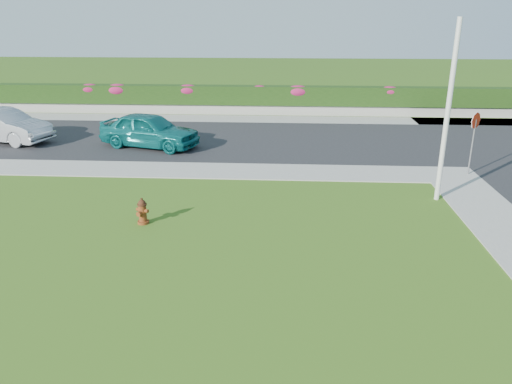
# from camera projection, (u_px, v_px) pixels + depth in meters

# --- Properties ---
(ground) EXTENTS (120.00, 120.00, 0.00)m
(ground) POSITION_uv_depth(u_px,v_px,m) (251.00, 296.00, 10.89)
(ground) COLOR black
(ground) RESTS_ON ground
(street_far) EXTENTS (26.00, 8.00, 0.04)m
(street_far) POSITION_uv_depth(u_px,v_px,m) (168.00, 139.00, 24.30)
(street_far) COLOR black
(street_far) RESTS_ON ground
(sidewalk_far) EXTENTS (24.00, 2.00, 0.04)m
(sidewalk_far) POSITION_uv_depth(u_px,v_px,m) (115.00, 169.00, 19.66)
(sidewalk_far) COLOR gray
(sidewalk_far) RESTS_ON ground
(curb_corner) EXTENTS (2.00, 2.00, 0.04)m
(curb_corner) POSITION_uv_depth(u_px,v_px,m) (451.00, 175.00, 18.94)
(curb_corner) COLOR gray
(curb_corner) RESTS_ON ground
(sidewalk_beyond) EXTENTS (34.00, 2.00, 0.04)m
(sidewalk_beyond) POSITION_uv_depth(u_px,v_px,m) (256.00, 119.00, 28.77)
(sidewalk_beyond) COLOR gray
(sidewalk_beyond) RESTS_ON ground
(retaining_wall) EXTENTS (34.00, 0.40, 0.60)m
(retaining_wall) POSITION_uv_depth(u_px,v_px,m) (258.00, 110.00, 30.09)
(retaining_wall) COLOR gray
(retaining_wall) RESTS_ON ground
(hedge) EXTENTS (32.00, 0.90, 1.10)m
(hedge) POSITION_uv_depth(u_px,v_px,m) (258.00, 95.00, 29.89)
(hedge) COLOR black
(hedge) RESTS_ON retaining_wall
(fire_hydrant) EXTENTS (0.41, 0.39, 0.79)m
(fire_hydrant) POSITION_uv_depth(u_px,v_px,m) (142.00, 212.00, 14.52)
(fire_hydrant) COLOR #561C0D
(fire_hydrant) RESTS_ON ground
(sedan_teal) EXTENTS (4.90, 3.11, 1.56)m
(sedan_teal) POSITION_uv_depth(u_px,v_px,m) (149.00, 130.00, 22.56)
(sedan_teal) COLOR #0C6161
(sedan_teal) RESTS_ON street_far
(sedan_silver) EXTENTS (4.92, 2.86, 1.53)m
(sedan_silver) POSITION_uv_depth(u_px,v_px,m) (4.00, 126.00, 23.44)
(sedan_silver) COLOR #A8ABAF
(sedan_silver) RESTS_ON street_far
(utility_pole) EXTENTS (0.16, 0.16, 5.72)m
(utility_pole) POSITION_uv_depth(u_px,v_px,m) (448.00, 114.00, 15.57)
(utility_pole) COLOR silver
(utility_pole) RESTS_ON ground
(stop_sign) EXTENTS (0.49, 0.47, 2.42)m
(stop_sign) POSITION_uv_depth(u_px,v_px,m) (475.00, 129.00, 18.42)
(stop_sign) COLOR slate
(stop_sign) RESTS_ON ground
(flower_clump_a) EXTENTS (1.25, 0.80, 0.63)m
(flower_clump_a) POSITION_uv_depth(u_px,v_px,m) (90.00, 89.00, 30.26)
(flower_clump_a) COLOR #BA2060
(flower_clump_a) RESTS_ON hedge
(flower_clump_b) EXTENTS (1.41, 0.91, 0.71)m
(flower_clump_b) POSITION_uv_depth(u_px,v_px,m) (118.00, 90.00, 30.18)
(flower_clump_b) COLOR #BA2060
(flower_clump_b) RESTS_ON hedge
(flower_clump_c) EXTENTS (1.32, 0.85, 0.66)m
(flower_clump_c) POSITION_uv_depth(u_px,v_px,m) (188.00, 90.00, 29.93)
(flower_clump_c) COLOR #BA2060
(flower_clump_c) RESTS_ON hedge
(flower_clump_d) EXTENTS (1.03, 0.66, 0.51)m
(flower_clump_d) POSITION_uv_depth(u_px,v_px,m) (259.00, 90.00, 29.67)
(flower_clump_d) COLOR #BA2060
(flower_clump_d) RESTS_ON hedge
(flower_clump_e) EXTENTS (1.40, 0.90, 0.70)m
(flower_clump_e) POSITION_uv_depth(u_px,v_px,m) (298.00, 91.00, 29.57)
(flower_clump_e) COLOR #BA2060
(flower_clump_e) RESTS_ON hedge
(flower_clump_f) EXTENTS (1.18, 0.76, 0.59)m
(flower_clump_f) POSITION_uv_depth(u_px,v_px,m) (389.00, 91.00, 29.26)
(flower_clump_f) COLOR #BA2060
(flower_clump_f) RESTS_ON hedge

